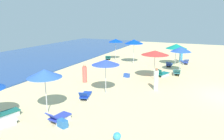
% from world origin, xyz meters
% --- Properties ---
extents(umbrella_0, '(2.33, 2.33, 2.51)m').
position_xyz_m(umbrella_0, '(2.21, 5.75, 2.32)').
color(umbrella_0, silver).
rests_on(umbrella_0, ground_plane).
extents(lounge_chair_0_0, '(1.60, 1.10, 0.75)m').
position_xyz_m(lounge_chair_0_0, '(3.49, 5.32, 0.25)').
color(lounge_chair_0_0, silver).
rests_on(lounge_chair_0_0, ground_plane).
extents(umbrella_1, '(1.93, 1.93, 2.52)m').
position_xyz_m(umbrella_1, '(5.57, 4.06, 2.27)').
color(umbrella_1, silver).
rests_on(umbrella_1, ground_plane).
extents(lounge_chair_1_0, '(1.41, 0.85, 0.68)m').
position_xyz_m(lounge_chair_1_0, '(4.34, 4.15, 0.27)').
color(lounge_chair_1_0, silver).
rests_on(lounge_chair_1_0, ground_plane).
extents(umbrella_2, '(1.92, 1.92, 2.43)m').
position_xyz_m(umbrella_2, '(-2.74, 7.99, 2.25)').
color(umbrella_2, silver).
rests_on(umbrella_2, ground_plane).
extents(lounge_chair_2_0, '(1.56, 0.95, 0.65)m').
position_xyz_m(lounge_chair_2_0, '(-4.19, 8.78, 0.23)').
color(lounge_chair_2_0, silver).
rests_on(lounge_chair_2_0, ground_plane).
extents(umbrella_3, '(2.30, 2.30, 2.37)m').
position_xyz_m(umbrella_3, '(8.76, 4.93, 2.12)').
color(umbrella_3, silver).
rests_on(umbrella_3, ground_plane).
extents(lounge_chair_3_0, '(1.52, 1.14, 0.66)m').
position_xyz_m(lounge_chair_3_0, '(9.72, 4.05, 0.24)').
color(lounge_chair_3_0, silver).
rests_on(lounge_chair_3_0, ground_plane).
extents(lounge_chair_3_1, '(1.33, 0.58, 0.62)m').
position_xyz_m(lounge_chair_3_1, '(7.68, 5.38, 0.23)').
color(lounge_chair_3_1, silver).
rests_on(lounge_chair_3_1, ground_plane).
extents(umbrella_4, '(1.88, 1.88, 2.53)m').
position_xyz_m(umbrella_4, '(-6.96, 9.61, 2.30)').
color(umbrella_4, silver).
rests_on(umbrella_4, ground_plane).
extents(lounge_chair_4_0, '(1.37, 0.77, 0.69)m').
position_xyz_m(lounge_chair_4_0, '(-7.59, 8.35, 0.26)').
color(lounge_chair_4_0, silver).
rests_on(lounge_chair_4_0, ground_plane).
extents(umbrella_5, '(2.11, 2.11, 2.77)m').
position_xyz_m(umbrella_5, '(7.62, 9.44, 2.53)').
color(umbrella_5, silver).
rests_on(umbrella_5, ground_plane).
extents(umbrella_6, '(1.80, 1.80, 2.64)m').
position_xyz_m(umbrella_6, '(8.66, 12.13, 2.44)').
color(umbrella_6, silver).
rests_on(umbrella_6, ground_plane).
extents(lounge_chair_6_0, '(1.51, 1.13, 0.58)m').
position_xyz_m(lounge_chair_6_0, '(8.61, 13.15, 0.23)').
color(lounge_chair_6_0, silver).
rests_on(lounge_chair_6_0, ground_plane).
extents(lounge_chair_7_0, '(1.41, 0.90, 0.79)m').
position_xyz_m(lounge_chair_7_0, '(-8.35, 11.23, 0.29)').
color(lounge_chair_7_0, silver).
rests_on(lounge_chair_7_0, ground_plane).
extents(lounge_chair_7_1, '(1.50, 1.11, 0.72)m').
position_xyz_m(lounge_chair_7_1, '(-9.15, 10.67, 0.24)').
color(lounge_chair_7_1, silver).
rests_on(lounge_chair_7_1, ground_plane).
extents(beachgoer_0, '(0.35, 0.35, 1.68)m').
position_xyz_m(beachgoer_0, '(-0.61, 4.93, 0.79)').
color(beachgoer_0, white).
rests_on(beachgoer_0, ground_plane).
extents(beachgoer_1, '(0.49, 0.49, 1.54)m').
position_xyz_m(beachgoer_1, '(-1.03, 10.74, 0.71)').
color(beachgoer_1, '#EA5E53').
rests_on(beachgoer_1, ground_plane).
extents(beachgoer_2, '(0.40, 0.40, 1.62)m').
position_xyz_m(beachgoer_2, '(10.81, 4.59, 0.75)').
color(beachgoer_2, '#3B98C2').
rests_on(beachgoer_2, ground_plane).
extents(beach_ball_0, '(0.35, 0.35, 0.35)m').
position_xyz_m(beach_ball_0, '(-7.88, 4.95, 0.17)').
color(beach_ball_0, '#369AD5').
rests_on(beach_ball_0, ground_plane).
extents(cooler_box_1, '(0.38, 0.54, 0.34)m').
position_xyz_m(cooler_box_1, '(1.81, 8.11, 0.17)').
color(cooler_box_1, '#2950B3').
rests_on(cooler_box_1, ground_plane).
extents(cooler_box_2, '(0.44, 0.57, 0.38)m').
position_xyz_m(cooler_box_2, '(-7.93, 7.83, 0.19)').
color(cooler_box_2, '#2967AC').
rests_on(cooler_box_2, ground_plane).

